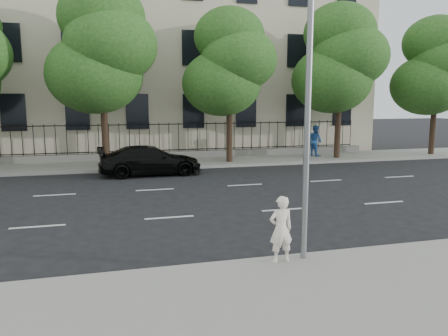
% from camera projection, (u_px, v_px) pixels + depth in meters
% --- Properties ---
extents(ground, '(120.00, 120.00, 0.00)m').
position_uv_depth(ground, '(182.00, 242.00, 11.82)').
color(ground, black).
rests_on(ground, ground).
extents(near_sidewalk, '(60.00, 4.00, 0.15)m').
position_uv_depth(near_sidewalk, '(217.00, 307.00, 7.99)').
color(near_sidewalk, gray).
rests_on(near_sidewalk, ground).
extents(far_sidewalk, '(60.00, 4.00, 0.15)m').
position_uv_depth(far_sidewalk, '(142.00, 164.00, 25.17)').
color(far_sidewalk, gray).
rests_on(far_sidewalk, ground).
extents(lane_markings, '(49.60, 4.62, 0.01)m').
position_uv_depth(lane_markings, '(161.00, 202.00, 16.35)').
color(lane_markings, silver).
rests_on(lane_markings, ground).
extents(masonry_building, '(34.60, 12.11, 18.50)m').
position_uv_depth(masonry_building, '(129.00, 27.00, 32.28)').
color(masonry_building, beige).
rests_on(masonry_building, ground).
extents(iron_fence, '(30.00, 0.50, 2.20)m').
position_uv_depth(iron_fence, '(140.00, 151.00, 26.70)').
color(iron_fence, slate).
rests_on(iron_fence, far_sidewalk).
extents(street_light, '(0.25, 3.32, 8.05)m').
position_uv_depth(street_light, '(300.00, 41.00, 9.94)').
color(street_light, slate).
rests_on(street_light, near_sidewalk).
extents(tree_c, '(5.89, 5.50, 9.80)m').
position_uv_depth(tree_c, '(102.00, 49.00, 23.06)').
color(tree_c, '#382619').
rests_on(tree_c, far_sidewalk).
extents(tree_d, '(5.34, 4.94, 8.84)m').
position_uv_depth(tree_d, '(229.00, 63.00, 24.91)').
color(tree_d, '#382619').
rests_on(tree_d, far_sidewalk).
extents(tree_e, '(5.71, 5.31, 9.46)m').
position_uv_depth(tree_e, '(340.00, 59.00, 26.62)').
color(tree_e, '#382619').
rests_on(tree_e, far_sidewalk).
extents(tree_f, '(5.52, 5.12, 9.01)m').
position_uv_depth(tree_f, '(436.00, 66.00, 28.44)').
color(tree_f, '#382619').
rests_on(tree_f, far_sidewalk).
extents(black_sedan, '(5.16, 2.20, 1.48)m').
position_uv_depth(black_sedan, '(150.00, 160.00, 21.97)').
color(black_sedan, black).
rests_on(black_sedan, ground).
extents(woman_near, '(0.58, 0.40, 1.54)m').
position_uv_depth(woman_near, '(281.00, 229.00, 9.85)').
color(woman_near, white).
rests_on(woman_near, near_sidewalk).
extents(pedestrian_far, '(1.00, 1.14, 1.98)m').
position_uv_depth(pedestrian_far, '(315.00, 141.00, 27.99)').
color(pedestrian_far, '#245297').
rests_on(pedestrian_far, far_sidewalk).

